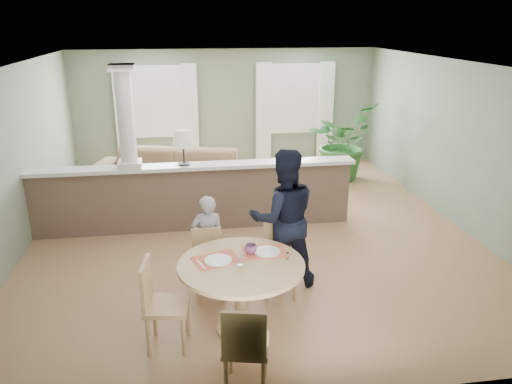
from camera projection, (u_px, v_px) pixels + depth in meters
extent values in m
plane|color=tan|center=(251.00, 229.00, 8.34)|extent=(8.00, 8.00, 0.00)
cube|color=gray|center=(227.00, 109.00, 11.63)|extent=(7.00, 0.02, 2.70)
cube|color=gray|center=(17.00, 160.00, 7.40)|extent=(0.02, 8.00, 2.70)
cube|color=gray|center=(456.00, 143.00, 8.39)|extent=(0.02, 8.00, 2.70)
cube|color=gray|center=(317.00, 270.00, 4.16)|extent=(7.00, 0.02, 2.70)
cube|color=white|center=(250.00, 63.00, 7.45)|extent=(7.00, 8.00, 0.02)
cube|color=white|center=(156.00, 102.00, 11.31)|extent=(1.10, 0.02, 1.50)
cube|color=white|center=(156.00, 102.00, 11.29)|extent=(1.22, 0.04, 1.62)
cube|color=white|center=(294.00, 99.00, 11.76)|extent=(1.10, 0.02, 1.50)
cube|color=white|center=(294.00, 99.00, 11.74)|extent=(1.22, 0.04, 1.62)
cube|color=silver|center=(123.00, 117.00, 11.22)|extent=(0.35, 0.10, 2.30)
cube|color=silver|center=(190.00, 115.00, 11.43)|extent=(0.35, 0.10, 2.30)
cube|color=silver|center=(263.00, 113.00, 11.67)|extent=(0.35, 0.10, 2.30)
cube|color=silver|center=(325.00, 111.00, 11.88)|extent=(0.35, 0.10, 2.30)
cube|color=brown|center=(195.00, 199.00, 8.23)|extent=(5.20, 0.22, 1.05)
cube|color=white|center=(194.00, 166.00, 8.05)|extent=(5.32, 0.36, 0.06)
cube|color=white|center=(130.00, 164.00, 7.88)|extent=(0.36, 0.36, 0.10)
cylinder|color=white|center=(126.00, 117.00, 7.63)|extent=(0.26, 0.26, 1.39)
cube|color=white|center=(121.00, 67.00, 7.39)|extent=(0.38, 0.38, 0.10)
cylinder|color=black|center=(184.00, 164.00, 8.01)|extent=(0.18, 0.18, 0.03)
cylinder|color=black|center=(184.00, 155.00, 7.96)|extent=(0.03, 0.03, 0.28)
cone|color=beige|center=(183.00, 138.00, 7.87)|extent=(0.36, 0.36, 0.26)
imported|color=brown|center=(172.00, 176.00, 9.65)|extent=(3.34, 2.00, 0.91)
imported|color=#286126|center=(342.00, 142.00, 10.78)|extent=(1.93, 1.94, 1.63)
cylinder|color=tan|center=(242.00, 328.00, 5.65)|extent=(0.58, 0.58, 0.04)
cylinder|color=tan|center=(242.00, 297.00, 5.52)|extent=(0.16, 0.16, 0.75)
cylinder|color=tan|center=(241.00, 265.00, 5.39)|extent=(1.38, 1.38, 0.04)
cube|color=#B92931|center=(217.00, 260.00, 5.46)|extent=(0.58, 0.49, 0.01)
cube|color=#B92931|center=(264.00, 252.00, 5.65)|extent=(0.50, 0.37, 0.01)
cylinder|color=white|center=(218.00, 260.00, 5.43)|extent=(0.30, 0.30, 0.01)
cylinder|color=white|center=(267.00, 251.00, 5.64)|extent=(0.30, 0.30, 0.01)
cylinder|color=white|center=(240.00, 260.00, 5.34)|extent=(0.08, 0.08, 0.10)
cube|color=silver|center=(214.00, 263.00, 5.35)|extent=(0.08, 0.19, 0.00)
cube|color=silver|center=(201.00, 265.00, 5.34)|extent=(0.09, 0.24, 0.00)
cylinder|color=white|center=(287.00, 256.00, 5.48)|extent=(0.04, 0.04, 0.07)
cylinder|color=silver|center=(288.00, 253.00, 5.46)|extent=(0.04, 0.04, 0.01)
imported|color=#254BAD|center=(251.00, 249.00, 5.59)|extent=(0.17, 0.17, 0.11)
cube|color=tan|center=(209.00, 267.00, 6.20)|extent=(0.42, 0.42, 0.05)
cylinder|color=tan|center=(199.00, 290.00, 6.10)|extent=(0.04, 0.04, 0.40)
cylinder|color=tan|center=(224.00, 287.00, 6.16)|extent=(0.04, 0.04, 0.40)
cylinder|color=tan|center=(196.00, 277.00, 6.39)|extent=(0.04, 0.04, 0.40)
cylinder|color=tan|center=(220.00, 275.00, 6.45)|extent=(0.04, 0.04, 0.40)
cube|color=tan|center=(207.00, 244.00, 6.29)|extent=(0.37, 0.06, 0.43)
cube|color=tan|center=(281.00, 259.00, 6.26)|extent=(0.50, 0.50, 0.05)
cylinder|color=tan|center=(267.00, 284.00, 6.17)|extent=(0.04, 0.04, 0.46)
cylinder|color=tan|center=(296.00, 284.00, 6.17)|extent=(0.04, 0.04, 0.46)
cylinder|color=tan|center=(266.00, 270.00, 6.51)|extent=(0.04, 0.04, 0.46)
cylinder|color=tan|center=(293.00, 270.00, 6.51)|extent=(0.04, 0.04, 0.46)
cube|color=tan|center=(280.00, 233.00, 6.36)|extent=(0.43, 0.10, 0.49)
cube|color=tan|center=(246.00, 346.00, 4.64)|extent=(0.51, 0.51, 0.05)
cylinder|color=tan|center=(265.00, 356.00, 4.87)|extent=(0.04, 0.04, 0.43)
cylinder|color=tan|center=(230.00, 355.00, 4.89)|extent=(0.04, 0.04, 0.43)
cylinder|color=tan|center=(263.00, 380.00, 4.55)|extent=(0.04, 0.04, 0.43)
cylinder|color=tan|center=(226.00, 378.00, 4.57)|extent=(0.04, 0.04, 0.43)
cube|color=tan|center=(244.00, 335.00, 4.38)|extent=(0.40, 0.13, 0.46)
cube|color=tan|center=(167.00, 306.00, 5.23)|extent=(0.50, 0.50, 0.05)
cylinder|color=tan|center=(184.00, 337.00, 5.15)|extent=(0.04, 0.04, 0.46)
cylinder|color=tan|center=(188.00, 317.00, 5.49)|extent=(0.04, 0.04, 0.46)
cylinder|color=tan|center=(148.00, 337.00, 5.14)|extent=(0.04, 0.04, 0.46)
cylinder|color=tan|center=(154.00, 317.00, 5.48)|extent=(0.04, 0.04, 0.46)
cube|color=tan|center=(146.00, 284.00, 5.14)|extent=(0.10, 0.43, 0.49)
imported|color=#98989D|center=(208.00, 240.00, 6.49)|extent=(0.47, 0.34, 1.22)
imported|color=black|center=(283.00, 218.00, 6.38)|extent=(0.90, 0.70, 1.83)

